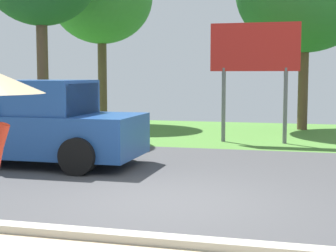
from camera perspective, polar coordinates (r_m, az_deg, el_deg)
name	(u,v)px	position (r m, az deg, el deg)	size (l,w,h in m)	color
ground_plane	(207,171)	(11.07, 4.28, -5.00)	(40.00, 22.00, 0.20)	#424244
pickup_truck	(28,125)	(12.06, -15.20, 0.10)	(5.20, 2.28, 1.88)	#1E478C
roadside_billboard	(255,56)	(15.43, 9.52, 7.64)	(2.60, 0.12, 3.50)	slate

